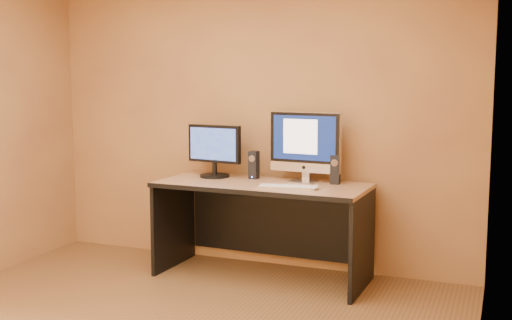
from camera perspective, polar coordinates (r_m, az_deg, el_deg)
name	(u,v)px	position (r m, az deg, el deg)	size (l,w,h in m)	color
walls	(136,142)	(3.99, -10.59, 1.58)	(4.00, 4.00, 2.60)	#A17841
desk	(262,231)	(5.44, 0.54, -6.30)	(1.76, 0.77, 0.81)	tan
imac	(304,147)	(5.39, 4.25, 1.20)	(0.63, 0.23, 0.60)	#BAB9BE
second_monitor	(215,151)	(5.66, -3.71, 0.79)	(0.53, 0.26, 0.46)	black
speaker_left	(254,165)	(5.58, -0.19, -0.44)	(0.07, 0.08, 0.24)	black
speaker_right	(335,169)	(5.35, 7.07, -0.84)	(0.07, 0.08, 0.24)	black
keyboard	(287,187)	(5.14, 2.78, -2.37)	(0.47, 0.13, 0.02)	silver
mouse	(315,187)	(5.07, 5.29, -2.42)	(0.06, 0.11, 0.04)	silver
cable_a	(309,179)	(5.54, 4.71, -1.74)	(0.01, 0.01, 0.24)	black
cable_b	(304,179)	(5.57, 4.30, -1.69)	(0.01, 0.01, 0.20)	black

